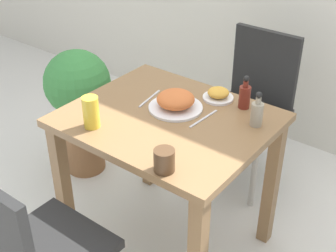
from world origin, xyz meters
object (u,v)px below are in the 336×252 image
chair_near (29,250)px  potted_plant_left (79,99)px  chair_far (253,100)px  condiment_bottle (257,113)px  side_plate (218,94)px  drink_cup (164,160)px  sauce_bottle (245,96)px  juice_glass (91,112)px  food_plate (176,101)px

chair_near → potted_plant_left: chair_near is taller
chair_far → condiment_bottle: condiment_bottle is taller
chair_near → potted_plant_left: (-0.75, 0.95, -0.01)m
side_plate → drink_cup: drink_cup is taller
chair_far → side_plate: bearing=-83.1°
chair_far → drink_cup: size_ratio=10.11×
chair_near → drink_cup: 0.60m
potted_plant_left → chair_near: bearing=-51.9°
side_plate → sauce_bottle: 0.14m
juice_glass → condiment_bottle: condiment_bottle is taller
side_plate → chair_near: bearing=-98.5°
juice_glass → condiment_bottle: 0.70m
chair_near → sauce_bottle: bearing=-105.7°
food_plate → juice_glass: juice_glass is taller
chair_near → sauce_bottle: 1.12m
food_plate → drink_cup: size_ratio=2.76×
chair_near → food_plate: bearing=-93.5°
food_plate → condiment_bottle: bearing=14.9°
drink_cup → condiment_bottle: bearing=76.9°
food_plate → juice_glass: bearing=-119.4°
chair_far → potted_plant_left: 1.02m
chair_near → side_plate: bearing=-98.5°
food_plate → juice_glass: 0.39m
drink_cup → sauce_bottle: 0.60m
juice_glass → sauce_bottle: sauce_bottle is taller
chair_near → food_plate: chair_near is taller
juice_glass → chair_near: bearing=-74.0°
drink_cup → juice_glass: juice_glass is taller
juice_glass → sauce_bottle: (0.43, 0.54, -0.01)m
food_plate → condiment_bottle: (0.36, 0.10, 0.02)m
juice_glass → drink_cup: bearing=-7.6°
chair_far → juice_glass: bearing=-102.7°
sauce_bottle → drink_cup: bearing=-89.7°
side_plate → potted_plant_left: side_plate is taller
condiment_bottle → potted_plant_left: 1.20m
drink_cup → juice_glass: bearing=172.4°
juice_glass → food_plate: bearing=60.6°
chair_far → sauce_bottle: sauce_bottle is taller
chair_near → side_plate: chair_near is taller
side_plate → juice_glass: 0.62m
juice_glass → condiment_bottle: (0.55, 0.44, -0.01)m
chair_far → condiment_bottle: bearing=-62.2°
food_plate → sauce_bottle: 0.31m
drink_cup → chair_far: bearing=100.4°
side_plate → sauce_bottle: bearing=0.9°
chair_near → condiment_bottle: size_ratio=5.67×
drink_cup → condiment_bottle: condiment_bottle is taller
food_plate → sauce_bottle: (0.24, 0.20, 0.02)m
side_plate → chair_far: bearing=96.9°
side_plate → condiment_bottle: 0.28m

